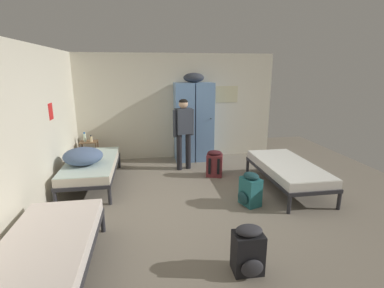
{
  "coord_description": "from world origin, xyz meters",
  "views": [
    {
      "loc": [
        -0.73,
        -4.26,
        2.15
      ],
      "look_at": [
        0.0,
        0.27,
        0.95
      ],
      "focal_mm": 26.81,
      "sensor_mm": 36.0,
      "label": 1
    }
  ],
  "objects_px": {
    "water_bottle": "(85,137)",
    "backpack_teal": "(250,190)",
    "person_traveler": "(184,128)",
    "backpack_black": "(248,251)",
    "shelf_unit": "(89,151)",
    "bed_right": "(287,169)",
    "bed_left_front": "(45,251)",
    "backpack_maroon": "(214,164)",
    "bed_left_rear": "(92,166)",
    "bedding_heap": "(83,156)",
    "lotion_bottle": "(91,139)",
    "locker_bank": "(194,120)"
  },
  "relations": [
    {
      "from": "water_bottle",
      "to": "backpack_teal",
      "type": "distance_m",
      "value": 3.93
    },
    {
      "from": "person_traveler",
      "to": "backpack_black",
      "type": "relative_size",
      "value": 2.81
    },
    {
      "from": "shelf_unit",
      "to": "bed_right",
      "type": "distance_m",
      "value": 4.3
    },
    {
      "from": "person_traveler",
      "to": "bed_left_front",
      "type": "bearing_deg",
      "value": -119.47
    },
    {
      "from": "person_traveler",
      "to": "backpack_maroon",
      "type": "xyz_separation_m",
      "value": [
        0.57,
        -0.52,
        -0.67
      ]
    },
    {
      "from": "person_traveler",
      "to": "backpack_teal",
      "type": "relative_size",
      "value": 2.81
    },
    {
      "from": "shelf_unit",
      "to": "bed_left_rear",
      "type": "height_order",
      "value": "shelf_unit"
    },
    {
      "from": "shelf_unit",
      "to": "person_traveler",
      "type": "xyz_separation_m",
      "value": [
        2.09,
        -0.59,
        0.59
      ]
    },
    {
      "from": "shelf_unit",
      "to": "backpack_black",
      "type": "xyz_separation_m",
      "value": [
        2.33,
        -4.01,
        -0.09
      ]
    },
    {
      "from": "backpack_black",
      "to": "backpack_maroon",
      "type": "xyz_separation_m",
      "value": [
        0.33,
        2.9,
        0.0
      ]
    },
    {
      "from": "backpack_black",
      "to": "bed_left_rear",
      "type": "bearing_deg",
      "value": 126.44
    },
    {
      "from": "water_bottle",
      "to": "bed_left_rear",
      "type": "bearing_deg",
      "value": -74.74
    },
    {
      "from": "backpack_maroon",
      "to": "backpack_teal",
      "type": "xyz_separation_m",
      "value": [
        0.26,
        -1.37,
        0.0
      ]
    },
    {
      "from": "bed_right",
      "to": "backpack_black",
      "type": "xyz_separation_m",
      "value": [
        -1.5,
        -2.07,
        -0.12
      ]
    },
    {
      "from": "bedding_heap",
      "to": "person_traveler",
      "type": "relative_size",
      "value": 0.44
    },
    {
      "from": "bed_left_rear",
      "to": "water_bottle",
      "type": "distance_m",
      "value": 1.29
    },
    {
      "from": "backpack_maroon",
      "to": "backpack_teal",
      "type": "distance_m",
      "value": 1.4
    },
    {
      "from": "bed_right",
      "to": "lotion_bottle",
      "type": "distance_m",
      "value": 4.22
    },
    {
      "from": "bed_right",
      "to": "lotion_bottle",
      "type": "xyz_separation_m",
      "value": [
        -3.76,
        1.9,
        0.26
      ]
    },
    {
      "from": "bedding_heap",
      "to": "water_bottle",
      "type": "xyz_separation_m",
      "value": [
        -0.25,
        1.45,
        0.02
      ]
    },
    {
      "from": "bedding_heap",
      "to": "backpack_teal",
      "type": "xyz_separation_m",
      "value": [
        2.75,
        -1.06,
        -0.38
      ]
    },
    {
      "from": "backpack_black",
      "to": "lotion_bottle",
      "type": "bearing_deg",
      "value": 119.68
    },
    {
      "from": "water_bottle",
      "to": "backpack_teal",
      "type": "relative_size",
      "value": 0.38
    },
    {
      "from": "bed_right",
      "to": "backpack_black",
      "type": "height_order",
      "value": "backpack_black"
    },
    {
      "from": "shelf_unit",
      "to": "water_bottle",
      "type": "distance_m",
      "value": 0.33
    },
    {
      "from": "backpack_teal",
      "to": "person_traveler",
      "type": "bearing_deg",
      "value": 113.61
    },
    {
      "from": "person_traveler",
      "to": "water_bottle",
      "type": "relative_size",
      "value": 7.4
    },
    {
      "from": "locker_bank",
      "to": "backpack_maroon",
      "type": "height_order",
      "value": "locker_bank"
    },
    {
      "from": "backpack_teal",
      "to": "backpack_maroon",
      "type": "bearing_deg",
      "value": 100.66
    },
    {
      "from": "bed_left_front",
      "to": "person_traveler",
      "type": "xyz_separation_m",
      "value": [
        1.84,
        3.26,
        0.55
      ]
    },
    {
      "from": "shelf_unit",
      "to": "lotion_bottle",
      "type": "xyz_separation_m",
      "value": [
        0.07,
        -0.04,
        0.29
      ]
    },
    {
      "from": "bed_left_rear",
      "to": "bed_left_front",
      "type": "bearing_deg",
      "value": -90.0
    },
    {
      "from": "backpack_maroon",
      "to": "backpack_teal",
      "type": "height_order",
      "value": "same"
    },
    {
      "from": "bedding_heap",
      "to": "backpack_maroon",
      "type": "relative_size",
      "value": 1.25
    },
    {
      "from": "water_bottle",
      "to": "backpack_black",
      "type": "relative_size",
      "value": 0.38
    },
    {
      "from": "bedding_heap",
      "to": "backpack_maroon",
      "type": "bearing_deg",
      "value": 7.25
    },
    {
      "from": "shelf_unit",
      "to": "person_traveler",
      "type": "bearing_deg",
      "value": -15.7
    },
    {
      "from": "bed_right",
      "to": "person_traveler",
      "type": "bearing_deg",
      "value": 142.12
    },
    {
      "from": "water_bottle",
      "to": "shelf_unit",
      "type": "bearing_deg",
      "value": -14.04
    },
    {
      "from": "bed_right",
      "to": "locker_bank",
      "type": "bearing_deg",
      "value": 124.96
    },
    {
      "from": "person_traveler",
      "to": "backpack_maroon",
      "type": "bearing_deg",
      "value": -42.41
    },
    {
      "from": "bedding_heap",
      "to": "person_traveler",
      "type": "bearing_deg",
      "value": 23.49
    },
    {
      "from": "lotion_bottle",
      "to": "backpack_maroon",
      "type": "bearing_deg",
      "value": -22.4
    },
    {
      "from": "water_bottle",
      "to": "backpack_maroon",
      "type": "bearing_deg",
      "value": -22.37
    },
    {
      "from": "lotion_bottle",
      "to": "locker_bank",
      "type": "bearing_deg",
      "value": 2.75
    },
    {
      "from": "bedding_heap",
      "to": "backpack_maroon",
      "type": "height_order",
      "value": "bedding_heap"
    },
    {
      "from": "bed_left_front",
      "to": "backpack_black",
      "type": "distance_m",
      "value": 2.09
    },
    {
      "from": "locker_bank",
      "to": "bedding_heap",
      "type": "relative_size",
      "value": 3.01
    },
    {
      "from": "backpack_maroon",
      "to": "backpack_teal",
      "type": "relative_size",
      "value": 1.0
    },
    {
      "from": "lotion_bottle",
      "to": "backpack_teal",
      "type": "xyz_separation_m",
      "value": [
        2.85,
        -2.44,
        -0.38
      ]
    }
  ]
}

